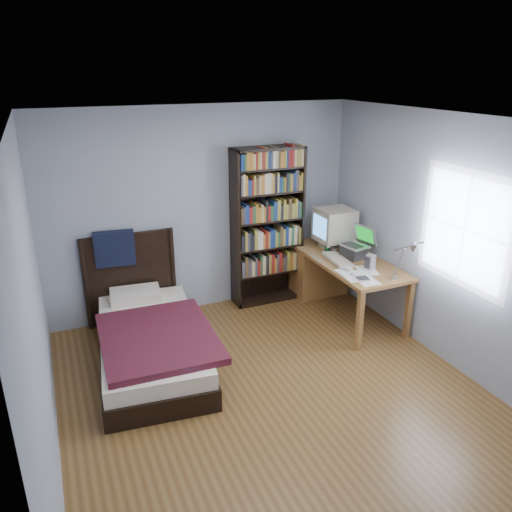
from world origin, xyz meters
name	(u,v)px	position (x,y,z in m)	size (l,w,h in m)	color
room	(281,273)	(0.03, 0.00, 1.25)	(4.20, 4.24, 2.50)	brown
desk	(325,268)	(1.51, 1.67, 0.42)	(0.75, 1.69, 0.73)	brown
crt_monitor	(334,226)	(1.57, 1.62, 1.02)	(0.44, 0.42, 0.51)	#C0B69F
laptop	(355,249)	(1.60, 1.19, 0.84)	(0.37, 0.36, 0.39)	#2D2D30
desk_lamp	(410,251)	(1.52, 0.14, 1.18)	(0.21, 0.47, 0.56)	#99999E
keyboard	(338,259)	(1.36, 1.18, 0.75)	(0.19, 0.49, 0.03)	#B4AA96
speaker	(371,262)	(1.56, 0.81, 0.82)	(0.09, 0.09, 0.17)	#939396
soda_can	(327,248)	(1.39, 1.47, 0.79)	(0.07, 0.07, 0.12)	#083B16
mouse	(333,249)	(1.51, 1.51, 0.75)	(0.07, 0.12, 0.04)	silver
phone_silver	(346,270)	(1.27, 0.86, 0.74)	(0.05, 0.11, 0.02)	silver
phone_grey	(352,275)	(1.27, 0.73, 0.74)	(0.04, 0.08, 0.02)	#939396
external_drive	(363,279)	(1.30, 0.58, 0.74)	(0.11, 0.11, 0.02)	#939396
bookshelf	(267,227)	(0.79, 1.94, 1.00)	(0.90, 0.30, 2.00)	black
bed	(149,336)	(-0.93, 1.13, 0.26)	(1.22, 2.14, 1.16)	black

